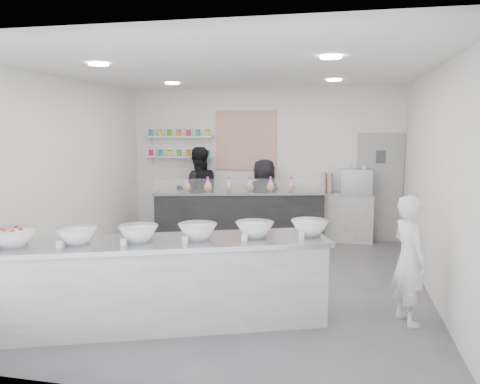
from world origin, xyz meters
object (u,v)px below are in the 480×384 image
staff_right (264,200)px  back_bar (239,217)px  espresso_ledge (339,217)px  prep_counter (169,282)px  woman_prep (409,260)px  espresso_machine (357,182)px  staff_left (198,192)px

staff_right → back_bar: bearing=63.3°
back_bar → espresso_ledge: (1.88, 0.52, -0.02)m
espresso_ledge → staff_right: size_ratio=0.81×
prep_counter → woman_prep: 2.71m
espresso_machine → woman_prep: bearing=-83.0°
espresso_ledge → espresso_machine: 0.77m
prep_counter → espresso_machine: espresso_machine is taller
staff_left → espresso_machine: bearing=162.8°
espresso_ledge → woman_prep: (0.77, -3.79, 0.26)m
prep_counter → staff_right: 4.24m
espresso_ledge → espresso_machine: bearing=0.0°
prep_counter → woman_prep: woman_prep is taller
back_bar → woman_prep: bearing=-64.7°
espresso_ledge → staff_right: (-1.46, -0.18, 0.32)m
espresso_machine → staff_right: 1.82m
back_bar → woman_prep: size_ratio=2.19×
staff_left → staff_right: (1.34, 0.04, -0.11)m
espresso_machine → staff_right: bearing=-174.2°
staff_left → back_bar: bearing=140.7°
back_bar → staff_left: (-0.91, 0.30, 0.41)m
espresso_machine → woman_prep: (0.47, -3.79, -0.44)m
espresso_ledge → staff_right: 1.51m
back_bar → staff_left: staff_left is taller
back_bar → staff_left: 1.05m
back_bar → espresso_ledge: 1.95m
espresso_ledge → back_bar: bearing=-164.7°
back_bar → espresso_machine: size_ratio=5.56×
prep_counter → espresso_ledge: (1.86, 4.39, -0.01)m
staff_left → woman_prep: bearing=113.8°
espresso_machine → back_bar: bearing=-166.7°
espresso_machine → prep_counter: bearing=-116.3°
woman_prep → prep_counter: bearing=78.6°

